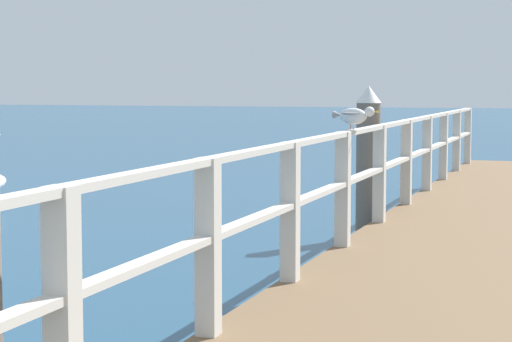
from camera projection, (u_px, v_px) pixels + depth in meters
pier_deck at (508, 261)px, 8.82m from camera, size 2.90×19.25×0.38m
pier_railing at (363, 168)px, 9.19m from camera, size 0.12×17.77×1.01m
dock_piling_far at (368, 162)px, 11.22m from camera, size 0.29×0.29×1.79m
seagull_foreground at (354, 115)px, 8.74m from camera, size 0.46×0.24×0.21m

